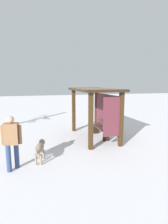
# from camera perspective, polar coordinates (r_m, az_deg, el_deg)

# --- Properties ---
(ground_plane) EXTENTS (60.00, 60.00, 0.00)m
(ground_plane) POSITION_cam_1_polar(r_m,az_deg,el_deg) (8.80, 3.17, -8.07)
(ground_plane) COLOR silver
(bus_shelter) EXTENTS (3.33, 1.76, 2.36)m
(bus_shelter) POSITION_cam_1_polar(r_m,az_deg,el_deg) (8.42, 4.80, 3.09)
(bus_shelter) COLOR #3C2713
(bus_shelter) RESTS_ON ground
(bench_left_inside) EXTENTS (1.49, 0.34, 0.75)m
(bench_left_inside) POSITION_cam_1_polar(r_m,az_deg,el_deg) (8.83, 5.55, -5.49)
(bench_left_inside) COLOR #4A2D2B
(bench_left_inside) RESTS_ON ground
(person_walking) EXTENTS (0.35, 0.60, 1.67)m
(person_walking) POSITION_cam_1_polar(r_m,az_deg,el_deg) (5.80, -22.10, -7.95)
(person_walking) COLOR #926744
(person_walking) RESTS_ON ground
(dog) EXTENTS (0.97, 0.43, 0.68)m
(dog) POSITION_cam_1_polar(r_m,az_deg,el_deg) (6.27, -13.88, -11.05)
(dog) COLOR gray
(dog) RESTS_ON ground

